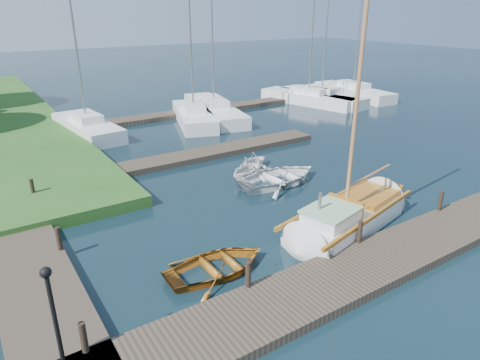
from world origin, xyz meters
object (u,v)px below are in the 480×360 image
tender_d (255,158)px  marina_boat_0 (87,126)px  marina_boat_3 (214,109)px  tender_b (248,166)px  mooring_post_1 (248,274)px  mooring_post_2 (360,232)px  lamp_post (52,303)px  mooring_post_0 (84,337)px  mooring_post_3 (441,201)px  dinghy (217,263)px  sailboat (350,217)px  marina_boat_6 (322,96)px  marina_boat_7 (353,91)px  tender_c (279,175)px  marina_boat_2 (194,115)px  mooring_post_5 (32,188)px  marina_boat_5 (308,97)px  mooring_post_4 (59,239)px

tender_d → marina_boat_0: 12.26m
marina_boat_3 → tender_b: bearing=169.9°
mooring_post_1 → mooring_post_2: (4.50, 0.00, 0.00)m
lamp_post → marina_boat_0: marina_boat_0 is taller
marina_boat_3 → mooring_post_0: bearing=155.8°
mooring_post_2 → mooring_post_3: 4.50m
mooring_post_3 → dinghy: mooring_post_3 is taller
sailboat → marina_boat_6: bearing=36.3°
marina_boat_3 → dinghy: bearing=163.0°
sailboat → marina_boat_7: size_ratio=0.77×
tender_c → marina_boat_7: size_ratio=0.32×
marina_boat_2 → mooring_post_5: bearing=144.7°
sailboat → marina_boat_5: size_ratio=0.90×
mooring_post_0 → marina_boat_6: bearing=36.9°
marina_boat_5 → marina_boat_7: bearing=-103.9°
mooring_post_3 → tender_b: bearing=117.6°
mooring_post_4 → marina_boat_3: size_ratio=0.07×
marina_boat_7 → sailboat: bearing=137.6°
sailboat → marina_boat_7: (18.98, 17.56, 0.24)m
mooring_post_0 → marina_boat_6: size_ratio=0.08×
tender_b → tender_c: tender_b is taller
mooring_post_4 → marina_boat_7: 31.76m
tender_c → marina_boat_0: bearing=20.5°
mooring_post_3 → mooring_post_1: bearing=180.0°
mooring_post_5 → sailboat: size_ratio=0.08×
marina_boat_0 → marina_boat_6: 19.70m
marina_boat_6 → marina_boat_7: 4.13m
mooring_post_0 → mooring_post_5: (0.50, 10.00, 0.00)m
tender_c → marina_boat_2: 12.59m
marina_boat_6 → marina_boat_7: marina_boat_7 is taller
mooring_post_1 → sailboat: size_ratio=0.08×
mooring_post_1 → marina_boat_3: marina_boat_3 is taller
mooring_post_5 → marina_boat_2: 14.70m
lamp_post → sailboat: sailboat is taller
mooring_post_5 → tender_c: (9.93, -3.85, -0.28)m
sailboat → marina_boat_0: bearing=91.9°
dinghy → tender_d: bearing=-41.6°
mooring_post_1 → marina_boat_0: size_ratio=0.08×
tender_d → marina_boat_0: marina_boat_0 is taller
tender_b → sailboat: bearing=163.4°
mooring_post_4 → marina_boat_6: (24.40, 13.71, -0.14)m
mooring_post_1 → marina_boat_7: size_ratio=0.06×
mooring_post_0 → tender_d: 13.77m
tender_c → marina_boat_6: size_ratio=0.39×
mooring_post_5 → marina_boat_2: marina_boat_2 is taller
mooring_post_1 → tender_b: (5.08, 7.49, -0.10)m
mooring_post_1 → marina_boat_2: marina_boat_2 is taller
marina_boat_3 → marina_boat_6: marina_boat_3 is taller
tender_c → marina_boat_0: 14.35m
mooring_post_3 → mooring_post_4: same height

